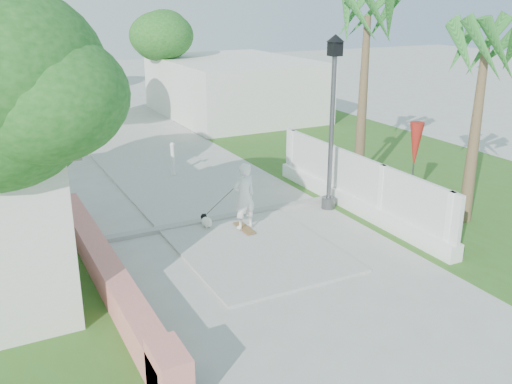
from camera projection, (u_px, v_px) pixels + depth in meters
ground at (371, 344)px, 9.16m from camera, size 90.00×90.00×0.00m
path_strip at (96, 118)px, 25.97m from camera, size 3.20×36.00×0.06m
curb at (220, 218)px, 14.19m from camera, size 6.50×0.25×0.10m
grass_right at (389, 164)px, 18.92m from camera, size 8.00×20.00×0.01m
pink_wall at (111, 278)px, 10.62m from camera, size 0.45×8.20×0.80m
lattice_fence at (356, 191)px, 14.66m from camera, size 0.35×7.00×1.50m
building_right at (233, 87)px, 26.47m from camera, size 6.00×8.00×2.60m
street_lamp at (332, 117)px, 14.25m from camera, size 0.44×0.44×4.44m
bollard at (173, 159)px, 17.47m from camera, size 0.14×0.14×1.09m
patio_umbrella at (415, 146)px, 14.48m from camera, size 0.36×0.36×2.30m
tree_left_near at (21, 100)px, 8.49m from camera, size 3.60×3.60×5.28m
tree_path_left at (26, 40)px, 20.07m from camera, size 3.40×3.40×5.23m
tree_path_right at (160, 38)px, 26.22m from camera, size 3.00×3.00×4.79m
tree_path_far at (7, 27)px, 28.57m from camera, size 3.20×3.20×5.17m
palm_far at (367, 28)px, 15.16m from camera, size 1.80×1.80×5.30m
palm_near at (484, 59)px, 12.90m from camera, size 1.80×1.80×4.70m
skateboarder at (233, 199)px, 13.33m from camera, size 1.04×1.14×1.68m
dog at (206, 221)px, 13.64m from camera, size 0.24×0.52×0.35m
parked_car at (59, 80)px, 33.37m from camera, size 4.21×2.52×1.34m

